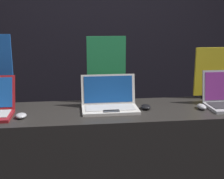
% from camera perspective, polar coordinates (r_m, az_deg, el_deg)
% --- Properties ---
extents(wall_back, '(8.00, 0.05, 2.80)m').
position_cam_1_polar(wall_back, '(3.56, -2.86, 9.97)').
color(wall_back, black).
rests_on(wall_back, ground_plane).
extents(display_counter, '(2.20, 0.57, 0.96)m').
position_cam_1_polar(display_counter, '(2.42, 0.08, -14.61)').
color(display_counter, '#282623').
rests_on(display_counter, ground_plane).
extents(mouse_front, '(0.07, 0.09, 0.03)m').
position_cam_1_polar(mouse_front, '(2.14, -16.31, -4.61)').
color(mouse_front, '#B2B2B7').
rests_on(mouse_front, display_counter).
extents(laptop_middle, '(0.40, 0.27, 0.24)m').
position_cam_1_polar(laptop_middle, '(2.24, -0.47, -2.21)').
color(laptop_middle, silver).
rests_on(laptop_middle, display_counter).
extents(mouse_middle, '(0.07, 0.10, 0.03)m').
position_cam_1_polar(mouse_middle, '(2.26, 6.20, -3.18)').
color(mouse_middle, black).
rests_on(mouse_middle, display_counter).
extents(promo_stand_middle, '(0.30, 0.07, 0.51)m').
position_cam_1_polar(promo_stand_middle, '(2.39, -1.04, 3.41)').
color(promo_stand_middle, black).
rests_on(promo_stand_middle, display_counter).
extents(mouse_back, '(0.06, 0.10, 0.04)m').
position_cam_1_polar(mouse_back, '(2.34, 16.06, -3.03)').
color(mouse_back, '#B2B2B7').
rests_on(mouse_back, display_counter).
extents(promo_stand_back, '(0.35, 0.07, 0.41)m').
position_cam_1_polar(promo_stand_back, '(2.65, 18.35, 2.68)').
color(promo_stand_back, black).
rests_on(promo_stand_back, display_counter).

